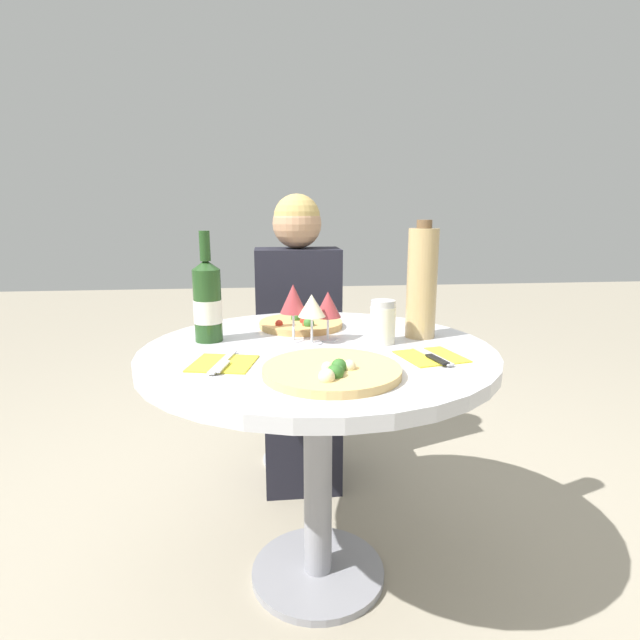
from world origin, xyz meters
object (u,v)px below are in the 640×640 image
object	(u,v)px
seated_diner	(299,349)
pizza_large	(332,371)
wine_bottle	(207,301)
chair_behind_diner	(298,367)
tall_carafe	(422,283)
dining_table	(318,388)

from	to	relation	value
seated_diner	pizza_large	size ratio (longest dim) A/B	3.64
wine_bottle	chair_behind_diner	bearing A→B (deg)	66.77
seated_diner	tall_carafe	xyz separation A→B (m)	(0.33, -0.59, 0.36)
pizza_large	tall_carafe	bearing A→B (deg)	46.89
chair_behind_diner	seated_diner	world-z (taller)	seated_diner
dining_table	wine_bottle	world-z (taller)	wine_bottle
seated_diner	wine_bottle	bearing A→B (deg)	62.09
chair_behind_diner	wine_bottle	distance (m)	0.88
seated_diner	pizza_large	distance (m)	0.95
dining_table	pizza_large	distance (m)	0.28
chair_behind_diner	seated_diner	xyz separation A→B (m)	(-0.00, -0.13, 0.12)
wine_bottle	tall_carafe	xyz separation A→B (m)	(0.63, -0.02, 0.05)
dining_table	chair_behind_diner	distance (m)	0.83
tall_carafe	wine_bottle	bearing A→B (deg)	178.21
tall_carafe	chair_behind_diner	bearing A→B (deg)	114.33
pizza_large	wine_bottle	xyz separation A→B (m)	(-0.32, 0.35, 0.11)
pizza_large	wine_bottle	size ratio (longest dim) A/B	1.02
wine_bottle	tall_carafe	bearing A→B (deg)	-1.79
chair_behind_diner	pizza_large	xyz separation A→B (m)	(0.02, -1.06, 0.33)
chair_behind_diner	pizza_large	distance (m)	1.11
pizza_large	seated_diner	bearing A→B (deg)	90.94
chair_behind_diner	wine_bottle	bearing A→B (deg)	66.77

